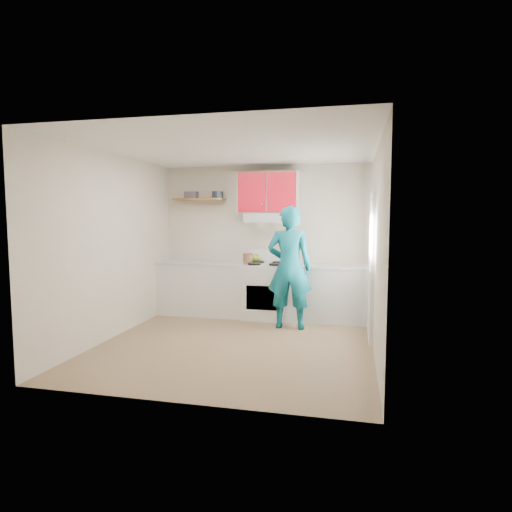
% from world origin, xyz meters
% --- Properties ---
extents(floor, '(3.80, 3.80, 0.00)m').
position_xyz_m(floor, '(0.00, 0.00, 0.00)').
color(floor, brown).
rests_on(floor, ground).
extents(ceiling, '(3.60, 3.80, 0.04)m').
position_xyz_m(ceiling, '(0.00, 0.00, 2.60)').
color(ceiling, white).
rests_on(ceiling, floor).
extents(back_wall, '(3.60, 0.04, 2.60)m').
position_xyz_m(back_wall, '(0.00, 1.90, 1.30)').
color(back_wall, beige).
rests_on(back_wall, floor).
extents(front_wall, '(3.60, 0.04, 2.60)m').
position_xyz_m(front_wall, '(0.00, -1.90, 1.30)').
color(front_wall, beige).
rests_on(front_wall, floor).
extents(left_wall, '(0.04, 3.80, 2.60)m').
position_xyz_m(left_wall, '(-1.80, 0.00, 1.30)').
color(left_wall, beige).
rests_on(left_wall, floor).
extents(right_wall, '(0.04, 3.80, 2.60)m').
position_xyz_m(right_wall, '(1.80, 0.00, 1.30)').
color(right_wall, beige).
rests_on(right_wall, floor).
extents(door, '(0.05, 0.85, 2.05)m').
position_xyz_m(door, '(1.78, 0.70, 1.02)').
color(door, white).
rests_on(door, floor).
extents(door_glass, '(0.01, 0.55, 0.95)m').
position_xyz_m(door_glass, '(1.75, 0.70, 1.45)').
color(door_glass, white).
rests_on(door_glass, door).
extents(counter_left, '(1.52, 0.60, 0.90)m').
position_xyz_m(counter_left, '(-1.04, 1.60, 0.45)').
color(counter_left, silver).
rests_on(counter_left, floor).
extents(counter_right, '(1.32, 0.60, 0.90)m').
position_xyz_m(counter_right, '(1.14, 1.60, 0.45)').
color(counter_right, silver).
rests_on(counter_right, floor).
extents(stove, '(0.76, 0.65, 0.92)m').
position_xyz_m(stove, '(0.10, 1.57, 0.46)').
color(stove, white).
rests_on(stove, floor).
extents(range_hood, '(0.76, 0.44, 0.15)m').
position_xyz_m(range_hood, '(0.10, 1.68, 1.70)').
color(range_hood, silver).
rests_on(range_hood, back_wall).
extents(upper_cabinets, '(1.02, 0.33, 0.70)m').
position_xyz_m(upper_cabinets, '(0.10, 1.73, 2.12)').
color(upper_cabinets, red).
rests_on(upper_cabinets, back_wall).
extents(shelf, '(0.90, 0.30, 0.04)m').
position_xyz_m(shelf, '(-1.15, 1.75, 2.02)').
color(shelf, brown).
rests_on(shelf, back_wall).
extents(books, '(0.24, 0.19, 0.12)m').
position_xyz_m(books, '(-1.29, 1.72, 2.10)').
color(books, '#413A42').
rests_on(books, shelf).
extents(tin, '(0.26, 0.26, 0.12)m').
position_xyz_m(tin, '(-0.81, 1.75, 2.10)').
color(tin, '#333D4C').
rests_on(tin, shelf).
extents(kettle, '(0.21, 0.21, 0.15)m').
position_xyz_m(kettle, '(-0.13, 1.77, 1.00)').
color(kettle, olive).
rests_on(kettle, stove).
extents(crock, '(0.21, 0.21, 0.20)m').
position_xyz_m(crock, '(-0.22, 1.55, 1.00)').
color(crock, brown).
rests_on(crock, counter_left).
extents(cutting_board, '(0.30, 0.24, 0.02)m').
position_xyz_m(cutting_board, '(1.06, 1.59, 0.91)').
color(cutting_board, olive).
rests_on(cutting_board, counter_right).
extents(silicone_mat, '(0.37, 0.34, 0.01)m').
position_xyz_m(silicone_mat, '(1.38, 1.52, 0.90)').
color(silicone_mat, red).
rests_on(silicone_mat, counter_right).
extents(person, '(0.69, 0.46, 1.88)m').
position_xyz_m(person, '(0.57, 0.99, 0.94)').
color(person, '#0D6777').
rests_on(person, floor).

